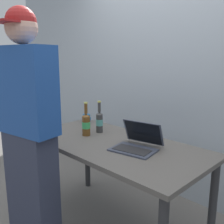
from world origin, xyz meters
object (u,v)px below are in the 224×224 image
Objects in this scene: laptop at (137,143)px; beer_bottle_dark at (99,121)px; beer_bottle_amber at (86,124)px; coffee_mug at (87,118)px; person_figure at (29,140)px.

beer_bottle_dark is at bearing 169.98° from laptop.
beer_bottle_dark is (0.01, 0.15, -0.00)m from beer_bottle_amber.
beer_bottle_dark is (-0.52, 0.09, 0.06)m from laptop.
beer_bottle_dark is 2.63× the size of coffee_mug.
person_figure is at bearing -78.09° from beer_bottle_amber.
beer_bottle_amber is 0.47m from coffee_mug.
laptop is 0.21× the size of person_figure.
laptop is at bearing 5.94° from beer_bottle_amber.
beer_bottle_dark reaches higher than laptop.
beer_bottle_amber is at bearing -93.82° from beer_bottle_dark.
laptop is at bearing -15.28° from coffee_mug.
person_figure is 1.02m from coffee_mug.
person_figure is (0.12, -0.74, 0.02)m from beer_bottle_dark.
person_figure is (-0.40, -0.65, 0.08)m from laptop.
coffee_mug is (-0.49, 0.90, -0.08)m from person_figure.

